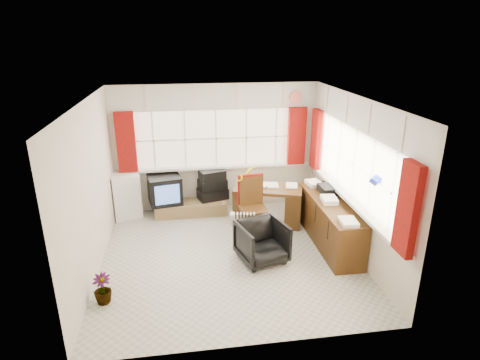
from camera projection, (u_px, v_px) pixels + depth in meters
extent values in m
plane|color=beige|center=(229.00, 256.00, 6.47)|extent=(4.00, 4.00, 0.00)
plane|color=beige|center=(216.00, 148.00, 7.90)|extent=(4.00, 0.00, 4.00)
plane|color=beige|center=(251.00, 250.00, 4.19)|extent=(4.00, 0.00, 4.00)
plane|color=beige|center=(91.00, 191.00, 5.77)|extent=(0.00, 4.00, 4.00)
plane|color=beige|center=(354.00, 177.00, 6.32)|extent=(0.00, 4.00, 4.00)
plane|color=white|center=(228.00, 100.00, 5.61)|extent=(4.00, 4.00, 0.00)
plane|color=beige|center=(216.00, 138.00, 7.81)|extent=(3.60, 0.00, 3.60)
cube|color=white|center=(217.00, 167.00, 7.98)|extent=(3.70, 0.12, 0.05)
cube|color=white|center=(153.00, 141.00, 7.64)|extent=(0.03, 0.02, 1.10)
cube|color=white|center=(185.00, 140.00, 7.72)|extent=(0.03, 0.02, 1.10)
cube|color=white|center=(216.00, 138.00, 7.80)|extent=(0.03, 0.02, 1.10)
cube|color=white|center=(247.00, 137.00, 7.89)|extent=(0.03, 0.02, 1.10)
cube|color=white|center=(276.00, 136.00, 7.97)|extent=(0.03, 0.02, 1.10)
plane|color=beige|center=(354.00, 165.00, 6.25)|extent=(0.00, 3.60, 3.60)
cube|color=white|center=(348.00, 199.00, 6.44)|extent=(0.12, 3.70, 0.05)
cube|color=white|center=(392.00, 193.00, 5.13)|extent=(0.02, 0.03, 1.10)
cube|color=white|center=(371.00, 178.00, 5.69)|extent=(0.02, 0.03, 1.10)
cube|color=white|center=(354.00, 165.00, 6.25)|extent=(0.02, 0.03, 1.10)
cube|color=white|center=(339.00, 154.00, 6.80)|extent=(0.02, 0.03, 1.10)
cube|color=white|center=(327.00, 145.00, 7.36)|extent=(0.02, 0.03, 1.10)
cube|color=maroon|center=(126.00, 142.00, 7.50)|extent=(0.35, 0.10, 1.15)
cube|color=maroon|center=(297.00, 136.00, 7.96)|extent=(0.35, 0.10, 1.15)
cube|color=maroon|center=(316.00, 139.00, 7.72)|extent=(0.10, 0.35, 1.15)
cube|color=maroon|center=(408.00, 209.00, 4.66)|extent=(0.10, 0.35, 1.15)
cube|color=silver|center=(215.00, 97.00, 7.52)|extent=(3.95, 0.08, 0.48)
cube|color=silver|center=(358.00, 114.00, 5.97)|extent=(0.08, 3.95, 0.48)
cube|color=#593A15|center=(268.00, 189.00, 7.37)|extent=(1.36, 0.96, 0.06)
cube|color=#593A15|center=(242.00, 205.00, 7.57)|extent=(0.44, 0.61, 0.66)
cube|color=#593A15|center=(293.00, 208.00, 7.42)|extent=(0.44, 0.61, 0.66)
cube|color=white|center=(268.00, 187.00, 7.36)|extent=(0.29, 0.34, 0.02)
cube|color=white|center=(268.00, 187.00, 7.36)|extent=(0.29, 0.34, 0.02)
cube|color=white|center=(268.00, 186.00, 7.36)|extent=(0.29, 0.34, 0.02)
cube|color=white|center=(268.00, 186.00, 7.36)|extent=(0.29, 0.34, 0.02)
cylinder|color=yellow|center=(249.00, 191.00, 7.18)|extent=(0.11, 0.11, 0.02)
cylinder|color=yellow|center=(249.00, 180.00, 7.11)|extent=(0.03, 0.03, 0.41)
cone|color=yellow|center=(249.00, 171.00, 7.06)|extent=(0.20, 0.18, 0.16)
cube|color=black|center=(253.00, 236.00, 7.05)|extent=(0.50, 0.50, 0.04)
cylinder|color=silver|center=(253.00, 224.00, 6.96)|extent=(0.06, 0.06, 0.53)
cube|color=#593A15|center=(254.00, 210.00, 6.87)|extent=(0.49, 0.47, 0.06)
cube|color=#593A15|center=(250.00, 190.00, 6.98)|extent=(0.41, 0.09, 0.51)
cube|color=maroon|center=(250.00, 189.00, 6.97)|extent=(0.45, 0.10, 0.53)
imported|color=black|center=(262.00, 242.00, 6.24)|extent=(0.86, 0.87, 0.64)
cube|color=white|center=(244.00, 241.00, 6.84)|extent=(0.39, 0.21, 0.07)
cube|color=white|center=(234.00, 226.00, 6.75)|extent=(0.04, 0.11, 0.49)
cube|color=white|center=(237.00, 226.00, 6.75)|extent=(0.04, 0.11, 0.49)
cube|color=white|center=(241.00, 227.00, 6.75)|extent=(0.04, 0.11, 0.49)
cube|color=white|center=(244.00, 227.00, 6.75)|extent=(0.04, 0.11, 0.49)
cube|color=white|center=(247.00, 227.00, 6.74)|extent=(0.04, 0.11, 0.49)
cube|color=white|center=(251.00, 227.00, 6.74)|extent=(0.04, 0.11, 0.49)
cube|color=white|center=(254.00, 227.00, 6.74)|extent=(0.04, 0.11, 0.49)
cube|color=#593A15|center=(329.00, 222.00, 6.77)|extent=(0.50, 2.00, 0.75)
cube|color=white|center=(349.00, 220.00, 5.88)|extent=(0.24, 0.32, 0.10)
cube|color=white|center=(329.00, 199.00, 6.62)|extent=(0.24, 0.32, 0.10)
cube|color=white|center=(314.00, 182.00, 7.36)|extent=(0.24, 0.32, 0.10)
cube|color=black|center=(328.00, 189.00, 7.01)|extent=(0.31, 0.39, 0.12)
cube|color=#9C7D4E|center=(191.00, 208.00, 7.95)|extent=(1.40, 0.50, 0.25)
cube|color=black|center=(165.00, 189.00, 7.78)|extent=(0.70, 0.66, 0.55)
cube|color=#4A78D3|center=(167.00, 195.00, 7.53)|extent=(0.46, 0.11, 0.37)
cube|color=black|center=(213.00, 194.00, 8.03)|extent=(0.65, 0.50, 0.21)
cube|color=black|center=(212.00, 184.00, 7.96)|extent=(0.60, 0.47, 0.20)
cube|color=black|center=(212.00, 175.00, 7.89)|extent=(0.55, 0.44, 0.19)
cube|color=white|center=(125.00, 195.00, 7.75)|extent=(0.64, 0.64, 0.87)
cube|color=silver|center=(140.00, 191.00, 7.58)|extent=(0.03, 0.03, 0.46)
imported|color=silver|center=(223.00, 208.00, 7.85)|extent=(0.16, 0.16, 0.30)
imported|color=#8DD2C5|center=(244.00, 230.00, 7.08)|extent=(0.13, 0.13, 0.21)
imported|color=black|center=(102.00, 289.00, 5.28)|extent=(0.24, 0.24, 0.42)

